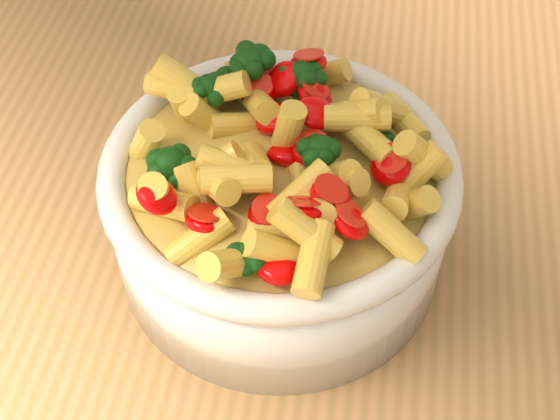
# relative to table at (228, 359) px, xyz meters

# --- Properties ---
(table) EXTENTS (1.20, 0.80, 0.90)m
(table) POSITION_rel_table_xyz_m (0.00, 0.00, 0.00)
(table) COLOR #B17C4B
(table) RESTS_ON ground
(serving_bowl) EXTENTS (0.24, 0.24, 0.10)m
(serving_bowl) POSITION_rel_table_xyz_m (0.04, 0.04, 0.15)
(serving_bowl) COLOR silver
(serving_bowl) RESTS_ON table
(pasta_salad) EXTENTS (0.19, 0.19, 0.04)m
(pasta_salad) POSITION_rel_table_xyz_m (0.04, 0.04, 0.22)
(pasta_salad) COLOR #F2B44C
(pasta_salad) RESTS_ON serving_bowl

